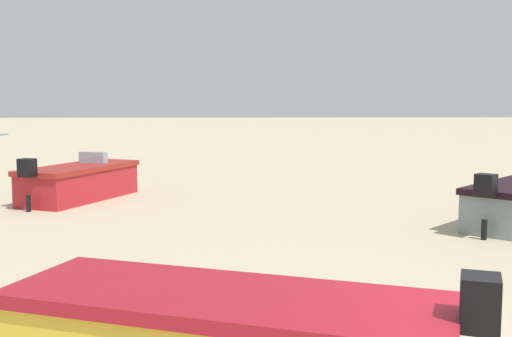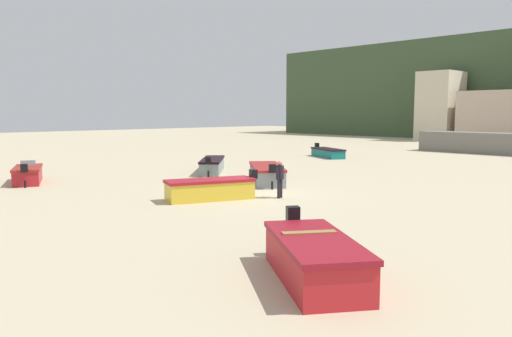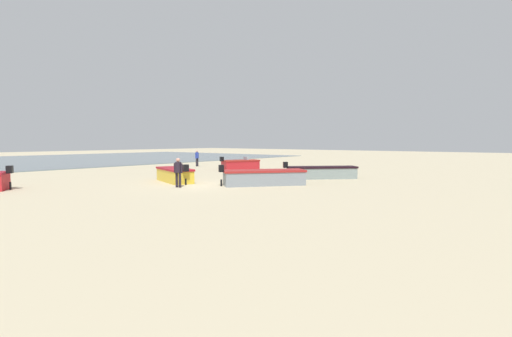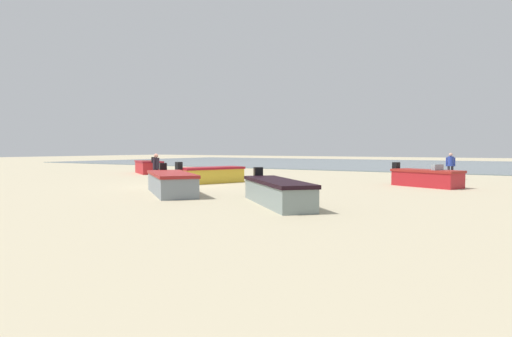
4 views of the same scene
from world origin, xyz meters
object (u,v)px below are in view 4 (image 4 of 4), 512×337
object	(u,v)px
boat_grey_1	(277,192)
boat_grey_3	(171,183)
boat_red_4	(149,167)
beach_walker_distant	(156,166)
beach_walker_foreground	(451,164)
boat_red_2	(426,178)
boat_yellow_0	(211,175)

from	to	relation	value
boat_grey_1	boat_grey_3	size ratio (longest dim) A/B	0.92
boat_grey_3	boat_red_4	world-z (taller)	boat_red_4
boat_grey_3	beach_walker_distant	bearing A→B (deg)	-89.45
boat_grey_1	beach_walker_foreground	size ratio (longest dim) A/B	2.62
boat_grey_1	boat_red_4	world-z (taller)	boat_red_4
boat_grey_1	boat_grey_3	world-z (taller)	boat_grey_3
boat_red_2	boat_grey_3	bearing A→B (deg)	-19.10
boat_red_4	beach_walker_distant	bearing A→B (deg)	-98.37
boat_red_2	beach_walker_distant	world-z (taller)	beach_walker_distant
beach_walker_foreground	beach_walker_distant	world-z (taller)	same
boat_grey_1	boat_red_2	world-z (taller)	boat_red_2
boat_red_2	boat_grey_3	size ratio (longest dim) A/B	0.79
boat_grey_1	boat_grey_3	xyz separation A→B (m)	(5.42, -0.71, 0.02)
beach_walker_distant	boat_red_4	bearing A→B (deg)	-150.64
boat_grey_1	boat_grey_3	bearing A→B (deg)	-53.68
boat_yellow_0	boat_red_4	size ratio (longest dim) A/B	1.02
boat_yellow_0	boat_grey_3	distance (m)	5.80
boat_yellow_0	boat_red_4	distance (m)	10.61
boat_yellow_0	boat_grey_1	size ratio (longest dim) A/B	0.94
boat_yellow_0	beach_walker_foreground	size ratio (longest dim) A/B	2.46
boat_grey_1	boat_red_2	distance (m)	10.28
boat_yellow_0	beach_walker_foreground	xyz separation A→B (m)	(-10.73, -9.73, 0.51)
beach_walker_distant	boat_red_2	bearing A→B (deg)	98.42
boat_red_4	boat_grey_1	bearing A→B (deg)	-88.47
boat_grey_3	beach_walker_foreground	world-z (taller)	beach_walker_foreground
boat_red_2	boat_red_4	distance (m)	20.01
boat_grey_3	boat_red_4	distance (m)	15.39
boat_grey_1	boat_red_2	xyz separation A→B (m)	(-2.93, -9.85, 0.01)
boat_yellow_0	boat_grey_1	xyz separation A→B (m)	(-7.53, 6.12, -0.02)
boat_grey_1	beach_walker_distant	size ratio (longest dim) A/B	2.62
boat_grey_1	boat_red_4	distance (m)	20.18
boat_yellow_0	boat_grey_3	world-z (taller)	boat_grey_3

